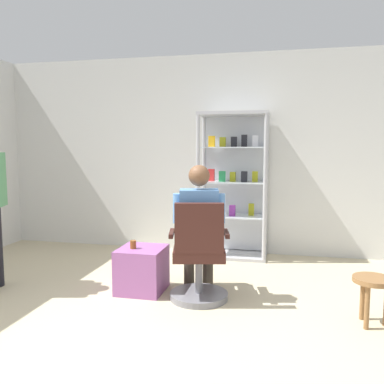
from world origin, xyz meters
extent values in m
plane|color=#C6B793|center=(0.00, 0.00, 0.00)|extent=(7.20, 7.20, 0.00)
cube|color=silver|center=(0.00, 3.00, 1.35)|extent=(6.00, 0.10, 2.70)
cylinder|color=#B7B7BC|center=(-0.02, 2.50, 0.95)|extent=(0.05, 0.05, 1.90)
cylinder|color=#B7B7BC|center=(0.82, 2.50, 0.95)|extent=(0.05, 0.05, 1.90)
cylinder|color=#B7B7BC|center=(-0.02, 2.90, 0.95)|extent=(0.05, 0.05, 1.90)
cylinder|color=#B7B7BC|center=(0.82, 2.90, 0.95)|extent=(0.05, 0.05, 1.90)
cube|color=#B7B7BC|center=(0.40, 2.70, 1.88)|extent=(0.90, 0.45, 0.04)
cube|color=#B7B7BC|center=(0.40, 2.70, 0.02)|extent=(0.90, 0.45, 0.04)
cube|color=silver|center=(0.40, 2.92, 0.95)|extent=(0.84, 0.02, 1.80)
cube|color=silver|center=(0.40, 2.70, 0.55)|extent=(0.82, 0.39, 0.02)
cube|color=silver|center=(0.16, 2.67, 0.63)|extent=(0.09, 0.04, 0.14)
cube|color=purple|center=(0.40, 2.66, 0.63)|extent=(0.08, 0.05, 0.14)
cube|color=#999919|center=(0.64, 2.75, 0.64)|extent=(0.07, 0.04, 0.16)
cube|color=silver|center=(0.40, 2.70, 1.00)|extent=(0.82, 0.39, 0.02)
cube|color=red|center=(0.11, 2.73, 1.09)|extent=(0.08, 0.05, 0.16)
cube|color=#268C4C|center=(0.27, 2.66, 1.08)|extent=(0.09, 0.05, 0.14)
cube|color=#999919|center=(0.40, 2.70, 1.07)|extent=(0.08, 0.05, 0.12)
cube|color=black|center=(0.55, 2.65, 1.08)|extent=(0.08, 0.04, 0.14)
cube|color=#999919|center=(0.69, 2.70, 1.08)|extent=(0.07, 0.05, 0.14)
cube|color=silver|center=(0.40, 2.70, 1.45)|extent=(0.82, 0.39, 0.02)
cube|color=gold|center=(0.12, 2.68, 1.53)|extent=(0.09, 0.04, 0.14)
cube|color=#999919|center=(0.26, 2.73, 1.52)|extent=(0.08, 0.04, 0.13)
cube|color=black|center=(0.40, 2.73, 1.52)|extent=(0.08, 0.04, 0.13)
cube|color=black|center=(0.54, 2.73, 1.54)|extent=(0.08, 0.06, 0.16)
cube|color=silver|center=(0.68, 2.67, 1.53)|extent=(0.08, 0.04, 0.14)
cylinder|color=slate|center=(0.27, 1.13, 0.03)|extent=(0.56, 0.56, 0.06)
cylinder|color=slate|center=(0.27, 1.13, 0.24)|extent=(0.07, 0.07, 0.41)
cube|color=#3F1E19|center=(0.27, 1.13, 0.46)|extent=(0.57, 0.57, 0.10)
cube|color=#3F1E19|center=(0.31, 0.92, 0.73)|extent=(0.45, 0.17, 0.45)
cube|color=#3F1E19|center=(0.52, 1.18, 0.64)|extent=(0.10, 0.30, 0.04)
cube|color=#3F1E19|center=(0.01, 1.07, 0.64)|extent=(0.10, 0.30, 0.04)
cylinder|color=#3F382D|center=(0.32, 1.34, 0.56)|extent=(0.22, 0.42, 0.14)
cylinder|color=#3F382D|center=(0.28, 1.54, 0.28)|extent=(0.11, 0.11, 0.56)
cylinder|color=#3F382D|center=(0.13, 1.30, 0.56)|extent=(0.22, 0.42, 0.14)
cylinder|color=#3F382D|center=(0.09, 1.50, 0.28)|extent=(0.11, 0.11, 0.56)
cube|color=#598CCC|center=(0.27, 1.13, 0.81)|extent=(0.40, 0.29, 0.50)
sphere|color=brown|center=(0.27, 1.13, 1.19)|extent=(0.20, 0.20, 0.20)
cylinder|color=#598CCC|center=(0.46, 1.17, 0.88)|extent=(0.09, 0.09, 0.28)
cylinder|color=brown|center=(0.43, 1.35, 0.66)|extent=(0.14, 0.31, 0.08)
cylinder|color=#598CCC|center=(0.07, 1.09, 0.88)|extent=(0.09, 0.09, 0.28)
cylinder|color=brown|center=(0.04, 1.26, 0.66)|extent=(0.14, 0.31, 0.08)
cube|color=#9E599E|center=(-0.34, 1.21, 0.22)|extent=(0.45, 0.47, 0.45)
cylinder|color=brown|center=(-0.41, 1.17, 0.49)|extent=(0.06, 0.06, 0.08)
cylinder|color=olive|center=(1.77, 0.87, 0.38)|extent=(0.32, 0.32, 0.04)
cylinder|color=olive|center=(1.71, 0.96, 0.18)|extent=(0.04, 0.04, 0.36)
cylinder|color=olive|center=(1.71, 0.77, 0.18)|extent=(0.04, 0.04, 0.36)
camera|label=1|loc=(1.02, -2.56, 1.45)|focal=37.84mm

